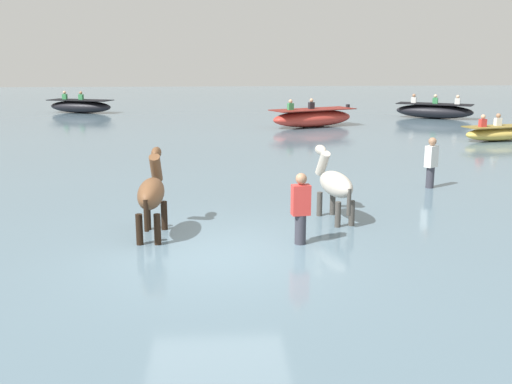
{
  "coord_description": "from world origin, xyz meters",
  "views": [
    {
      "loc": [
        0.01,
        -9.57,
        3.63
      ],
      "look_at": [
        0.85,
        2.45,
        0.84
      ],
      "focal_mm": 41.6,
      "sensor_mm": 36.0,
      "label": 1
    }
  ],
  "objects_px": {
    "boat_distant_east": "(434,111)",
    "person_onlooker_left": "(301,215)",
    "boat_far_offshore": "(499,133)",
    "horse_lead_bay": "(152,195)",
    "boat_mid_outer": "(313,118)",
    "boat_far_inshore": "(80,106)",
    "horse_trailing_pinto": "(334,186)",
    "person_spectator_far": "(431,167)"
  },
  "relations": [
    {
      "from": "boat_distant_east",
      "to": "person_onlooker_left",
      "type": "height_order",
      "value": "person_onlooker_left"
    },
    {
      "from": "boat_far_offshore",
      "to": "person_onlooker_left",
      "type": "bearing_deg",
      "value": -127.78
    },
    {
      "from": "horse_lead_bay",
      "to": "boat_distant_east",
      "type": "bearing_deg",
      "value": 57.54
    },
    {
      "from": "horse_lead_bay",
      "to": "boat_far_offshore",
      "type": "distance_m",
      "value": 17.03
    },
    {
      "from": "horse_lead_bay",
      "to": "boat_mid_outer",
      "type": "relative_size",
      "value": 0.43
    },
    {
      "from": "horse_lead_bay",
      "to": "person_onlooker_left",
      "type": "relative_size",
      "value": 1.16
    },
    {
      "from": "boat_far_inshore",
      "to": "boat_distant_east",
      "type": "bearing_deg",
      "value": -12.84
    },
    {
      "from": "boat_distant_east",
      "to": "person_onlooker_left",
      "type": "bearing_deg",
      "value": -115.98
    },
    {
      "from": "horse_lead_bay",
      "to": "boat_far_inshore",
      "type": "xyz_separation_m",
      "value": [
        -6.6,
        24.61,
        -0.4
      ]
    },
    {
      "from": "boat_mid_outer",
      "to": "boat_distant_east",
      "type": "bearing_deg",
      "value": 25.24
    },
    {
      "from": "person_onlooker_left",
      "to": "boat_far_inshore",
      "type": "bearing_deg",
      "value": 110.12
    },
    {
      "from": "horse_trailing_pinto",
      "to": "person_spectator_far",
      "type": "distance_m",
      "value": 4.12
    },
    {
      "from": "boat_distant_east",
      "to": "person_onlooker_left",
      "type": "distance_m",
      "value": 23.22
    },
    {
      "from": "boat_far_offshore",
      "to": "person_spectator_far",
      "type": "height_order",
      "value": "person_spectator_far"
    },
    {
      "from": "horse_lead_bay",
      "to": "person_spectator_far",
      "type": "height_order",
      "value": "horse_lead_bay"
    },
    {
      "from": "boat_far_offshore",
      "to": "person_onlooker_left",
      "type": "height_order",
      "value": "person_onlooker_left"
    },
    {
      "from": "boat_distant_east",
      "to": "boat_far_offshore",
      "type": "bearing_deg",
      "value": -93.56
    },
    {
      "from": "person_spectator_far",
      "to": "boat_mid_outer",
      "type": "bearing_deg",
      "value": 93.62
    },
    {
      "from": "boat_far_offshore",
      "to": "person_onlooker_left",
      "type": "xyz_separation_m",
      "value": [
        -9.65,
        -12.44,
        0.22
      ]
    },
    {
      "from": "horse_trailing_pinto",
      "to": "boat_far_inshore",
      "type": "xyz_separation_m",
      "value": [
        -10.18,
        23.77,
        -0.33
      ]
    },
    {
      "from": "boat_far_inshore",
      "to": "boat_distant_east",
      "type": "height_order",
      "value": "boat_distant_east"
    },
    {
      "from": "horse_trailing_pinto",
      "to": "person_spectator_far",
      "type": "relative_size",
      "value": 1.1
    },
    {
      "from": "person_spectator_far",
      "to": "person_onlooker_left",
      "type": "relative_size",
      "value": 1.0
    },
    {
      "from": "horse_trailing_pinto",
      "to": "boat_far_inshore",
      "type": "relative_size",
      "value": 0.44
    },
    {
      "from": "boat_mid_outer",
      "to": "boat_far_offshore",
      "type": "xyz_separation_m",
      "value": [
        6.55,
        -5.09,
        -0.12
      ]
    },
    {
      "from": "horse_lead_bay",
      "to": "person_spectator_far",
      "type": "bearing_deg",
      "value": 28.81
    },
    {
      "from": "boat_far_inshore",
      "to": "boat_mid_outer",
      "type": "height_order",
      "value": "boat_mid_outer"
    },
    {
      "from": "person_spectator_far",
      "to": "person_onlooker_left",
      "type": "distance_m",
      "value": 5.84
    },
    {
      "from": "boat_mid_outer",
      "to": "person_spectator_far",
      "type": "bearing_deg",
      "value": -86.38
    },
    {
      "from": "boat_far_inshore",
      "to": "boat_far_offshore",
      "type": "height_order",
      "value": "boat_far_inshore"
    },
    {
      "from": "horse_trailing_pinto",
      "to": "person_onlooker_left",
      "type": "relative_size",
      "value": 1.1
    },
    {
      "from": "boat_mid_outer",
      "to": "boat_far_offshore",
      "type": "bearing_deg",
      "value": -37.85
    },
    {
      "from": "horse_lead_bay",
      "to": "boat_distant_east",
      "type": "height_order",
      "value": "horse_lead_bay"
    },
    {
      "from": "horse_trailing_pinto",
      "to": "boat_distant_east",
      "type": "distance_m",
      "value": 21.44
    },
    {
      "from": "horse_trailing_pinto",
      "to": "boat_distant_east",
      "type": "bearing_deg",
      "value": 64.4
    },
    {
      "from": "person_spectator_far",
      "to": "person_onlooker_left",
      "type": "xyz_separation_m",
      "value": [
        -3.93,
        -4.31,
        0.0
      ]
    },
    {
      "from": "boat_distant_east",
      "to": "person_spectator_far",
      "type": "bearing_deg",
      "value": -110.65
    },
    {
      "from": "boat_mid_outer",
      "to": "person_onlooker_left",
      "type": "height_order",
      "value": "boat_mid_outer"
    },
    {
      "from": "horse_trailing_pinto",
      "to": "boat_far_inshore",
      "type": "height_order",
      "value": "horse_trailing_pinto"
    },
    {
      "from": "horse_lead_bay",
      "to": "horse_trailing_pinto",
      "type": "height_order",
      "value": "horse_lead_bay"
    },
    {
      "from": "person_onlooker_left",
      "to": "horse_lead_bay",
      "type": "bearing_deg",
      "value": 165.57
    },
    {
      "from": "horse_trailing_pinto",
      "to": "person_onlooker_left",
      "type": "height_order",
      "value": "horse_trailing_pinto"
    }
  ]
}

